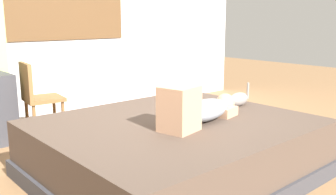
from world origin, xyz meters
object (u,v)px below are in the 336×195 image
(person_lying, at_px, (199,109))
(chair_by_desk, at_px, (37,95))
(bed, at_px, (175,148))
(cat, at_px, (237,99))

(person_lying, relative_size, chair_by_desk, 1.09)
(person_lying, distance_m, chair_by_desk, 1.92)
(bed, height_order, chair_by_desk, chair_by_desk)
(cat, bearing_deg, chair_by_desk, 127.90)
(person_lying, height_order, cat, person_lying)
(cat, distance_m, chair_by_desk, 2.10)
(cat, xyz_separation_m, chair_by_desk, (-1.29, 1.66, -0.04))
(cat, bearing_deg, person_lying, -166.60)
(bed, distance_m, chair_by_desk, 1.74)
(bed, bearing_deg, chair_by_desk, 106.53)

